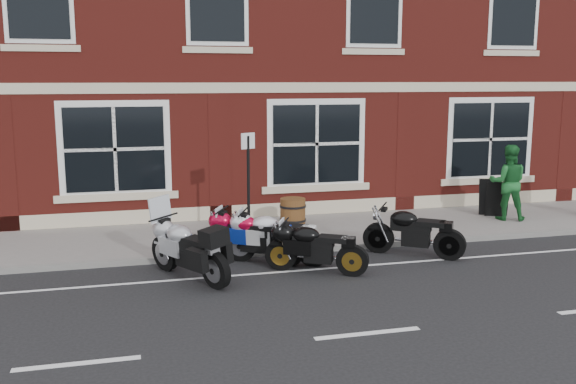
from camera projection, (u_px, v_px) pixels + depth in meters
name	position (u px, v px, depth m)	size (l,w,h in m)	color
ground	(309.00, 273.00, 12.11)	(80.00, 80.00, 0.00)	black
sidewalk	(273.00, 233.00, 14.96)	(30.00, 3.00, 0.12)	slate
kerb	(290.00, 251.00, 13.46)	(30.00, 0.16, 0.12)	slate
pub_building	(221.00, 5.00, 21.07)	(24.00, 12.00, 12.00)	maroon
moto_touring_silver	(188.00, 247.00, 11.72)	(1.24, 1.99, 1.46)	black
moto_sport_red	(252.00, 235.00, 12.77)	(1.86, 1.32, 0.97)	black
moto_sport_black	(314.00, 246.00, 12.06)	(1.78, 1.12, 0.90)	black
moto_sport_silver	(274.00, 236.00, 12.68)	(1.96, 1.13, 0.97)	black
moto_naked_black	(412.00, 230.00, 13.20)	(1.77, 1.38, 0.95)	black
pedestrian_right	(508.00, 182.00, 16.01)	(0.92, 0.72, 1.89)	#1B5F28
a_board_sign	(494.00, 198.00, 16.52)	(0.56, 0.37, 0.93)	black
barrel_planter	(293.00, 213.00, 15.26)	(0.63, 0.63, 0.70)	#4E2C14
parking_sign	(248.00, 180.00, 13.59)	(0.32, 0.16, 2.38)	black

